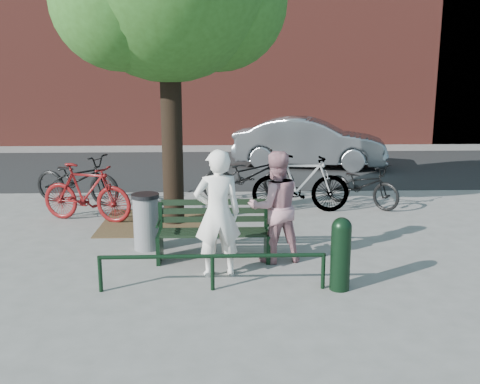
{
  "coord_description": "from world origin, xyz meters",
  "views": [
    {
      "loc": [
        0.12,
        -8.0,
        2.85
      ],
      "look_at": [
        0.45,
        1.0,
        0.87
      ],
      "focal_mm": 40.0,
      "sensor_mm": 36.0,
      "label": 1
    }
  ],
  "objects_px": {
    "park_bench": "(213,229)",
    "bollard": "(341,251)",
    "litter_bin": "(146,221)",
    "parked_car": "(310,143)",
    "person_left": "(218,214)",
    "bicycle_c": "(248,175)",
    "person_right": "(275,207)"
  },
  "relations": [
    {
      "from": "person_right",
      "to": "parked_car",
      "type": "relative_size",
      "value": 0.37
    },
    {
      "from": "bollard",
      "to": "parked_car",
      "type": "height_order",
      "value": "parked_car"
    },
    {
      "from": "park_bench",
      "to": "person_left",
      "type": "relative_size",
      "value": 0.94
    },
    {
      "from": "person_left",
      "to": "parked_car",
      "type": "relative_size",
      "value": 0.39
    },
    {
      "from": "person_right",
      "to": "bicycle_c",
      "type": "bearing_deg",
      "value": -100.26
    },
    {
      "from": "person_left",
      "to": "parked_car",
      "type": "bearing_deg",
      "value": -116.62
    },
    {
      "from": "person_left",
      "to": "bollard",
      "type": "height_order",
      "value": "person_left"
    },
    {
      "from": "park_bench",
      "to": "parked_car",
      "type": "xyz_separation_m",
      "value": [
        2.92,
        8.48,
        0.3
      ]
    },
    {
      "from": "parked_car",
      "to": "litter_bin",
      "type": "bearing_deg",
      "value": 166.1
    },
    {
      "from": "person_right",
      "to": "bollard",
      "type": "xyz_separation_m",
      "value": [
        0.77,
        -1.17,
        -0.33
      ]
    },
    {
      "from": "person_left",
      "to": "bollard",
      "type": "relative_size",
      "value": 1.83
    },
    {
      "from": "bollard",
      "to": "bicycle_c",
      "type": "distance_m",
      "value": 5.51
    },
    {
      "from": "bollard",
      "to": "litter_bin",
      "type": "relative_size",
      "value": 1.07
    },
    {
      "from": "litter_bin",
      "to": "person_right",
      "type": "bearing_deg",
      "value": -17.72
    },
    {
      "from": "litter_bin",
      "to": "parked_car",
      "type": "relative_size",
      "value": 0.2
    },
    {
      "from": "park_bench",
      "to": "bollard",
      "type": "relative_size",
      "value": 1.73
    },
    {
      "from": "park_bench",
      "to": "person_right",
      "type": "bearing_deg",
      "value": -8.47
    },
    {
      "from": "park_bench",
      "to": "bicycle_c",
      "type": "height_order",
      "value": "bicycle_c"
    },
    {
      "from": "bollard",
      "to": "parked_car",
      "type": "distance_m",
      "value": 9.87
    },
    {
      "from": "person_right",
      "to": "bollard",
      "type": "relative_size",
      "value": 1.72
    },
    {
      "from": "bicycle_c",
      "to": "parked_car",
      "type": "bearing_deg",
      "value": -31.04
    },
    {
      "from": "park_bench",
      "to": "parked_car",
      "type": "relative_size",
      "value": 0.37
    },
    {
      "from": "bollard",
      "to": "person_right",
      "type": "bearing_deg",
      "value": 123.27
    },
    {
      "from": "park_bench",
      "to": "litter_bin",
      "type": "height_order",
      "value": "park_bench"
    },
    {
      "from": "litter_bin",
      "to": "parked_car",
      "type": "height_order",
      "value": "parked_car"
    },
    {
      "from": "person_left",
      "to": "person_right",
      "type": "relative_size",
      "value": 1.06
    },
    {
      "from": "person_right",
      "to": "litter_bin",
      "type": "bearing_deg",
      "value": -30.49
    },
    {
      "from": "park_bench",
      "to": "parked_car",
      "type": "bearing_deg",
      "value": 71.02
    },
    {
      "from": "bollard",
      "to": "litter_bin",
      "type": "height_order",
      "value": "bollard"
    },
    {
      "from": "park_bench",
      "to": "litter_bin",
      "type": "relative_size",
      "value": 1.85
    },
    {
      "from": "bollard",
      "to": "bicycle_c",
      "type": "bearing_deg",
      "value": 100.01
    },
    {
      "from": "parked_car",
      "to": "park_bench",
      "type": "bearing_deg",
      "value": 174.04
    }
  ]
}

